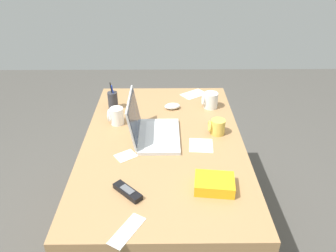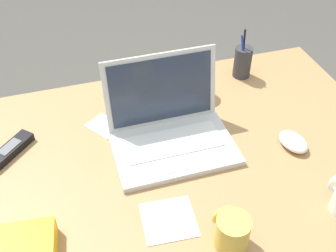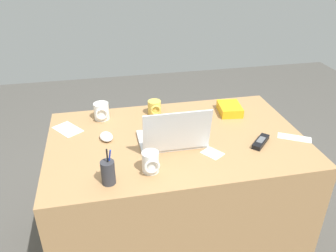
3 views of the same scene
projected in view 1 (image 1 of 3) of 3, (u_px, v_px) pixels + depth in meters
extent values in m
plane|color=#4C4944|center=(164.00, 234.00, 2.16)|extent=(6.00, 6.00, 0.00)
cube|color=#A87C4F|center=(164.00, 192.00, 1.97)|extent=(1.37, 0.87, 0.75)
cube|color=silver|center=(159.00, 136.00, 1.81)|extent=(0.35, 0.22, 0.02)
cube|color=silver|center=(156.00, 134.00, 1.80)|extent=(0.29, 0.11, 0.00)
cube|color=silver|center=(172.00, 134.00, 1.80)|extent=(0.10, 0.05, 0.00)
cube|color=silver|center=(134.00, 117.00, 1.74)|extent=(0.34, 0.05, 0.22)
cube|color=#283347|center=(135.00, 117.00, 1.74)|extent=(0.31, 0.04, 0.20)
ellipsoid|color=white|center=(172.00, 106.00, 2.09)|extent=(0.09, 0.11, 0.03)
cylinder|color=white|center=(117.00, 116.00, 1.91)|extent=(0.08, 0.08, 0.10)
torus|color=white|center=(109.00, 115.00, 1.91)|extent=(0.07, 0.01, 0.07)
cylinder|color=white|center=(211.00, 100.00, 2.09)|extent=(0.09, 0.09, 0.10)
torus|color=white|center=(203.00, 100.00, 2.09)|extent=(0.07, 0.01, 0.07)
cylinder|color=#E0BC4C|center=(218.00, 127.00, 1.82)|extent=(0.08, 0.08, 0.09)
torus|color=#E0BC4C|center=(210.00, 126.00, 1.82)|extent=(0.06, 0.01, 0.06)
cube|color=black|center=(128.00, 192.00, 1.41)|extent=(0.14, 0.14, 0.02)
cube|color=#595B60|center=(127.00, 189.00, 1.41)|extent=(0.07, 0.07, 0.00)
cylinder|color=#333338|center=(113.00, 100.00, 2.08)|extent=(0.06, 0.06, 0.11)
cylinder|color=#1933B2|center=(114.00, 95.00, 2.05)|extent=(0.03, 0.02, 0.15)
cylinder|color=black|center=(112.00, 94.00, 2.05)|extent=(0.01, 0.02, 0.16)
cube|color=#F2AD19|center=(214.00, 184.00, 1.44)|extent=(0.15, 0.19, 0.05)
cube|color=white|center=(201.00, 145.00, 1.74)|extent=(0.14, 0.13, 0.00)
cube|color=white|center=(127.00, 231.00, 1.24)|extent=(0.18, 0.14, 0.00)
cube|color=white|center=(126.00, 156.00, 1.66)|extent=(0.12, 0.13, 0.00)
cube|color=white|center=(194.00, 94.00, 2.28)|extent=(0.18, 0.20, 0.00)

